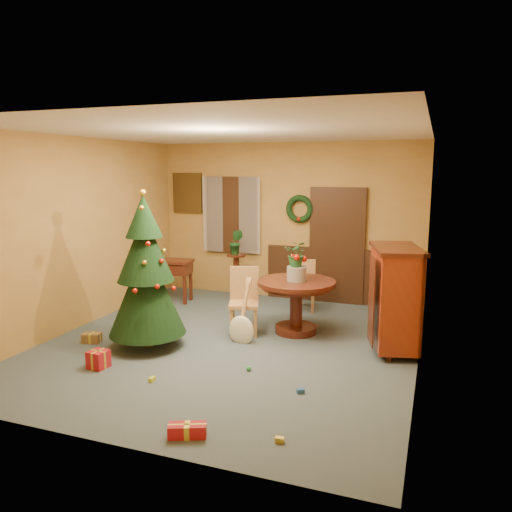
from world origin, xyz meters
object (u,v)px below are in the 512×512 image
at_px(dining_table, 296,296).
at_px(writing_desk, 168,270).
at_px(christmas_tree, 146,274).
at_px(chair_near, 244,298).
at_px(sideboard, 395,295).

relative_size(dining_table, writing_desk, 1.26).
bearing_deg(dining_table, christmas_tree, -144.18).
distance_m(chair_near, christmas_tree, 1.52).
height_order(chair_near, writing_desk, chair_near).
height_order(christmas_tree, sideboard, christmas_tree).
height_order(dining_table, christmas_tree, christmas_tree).
bearing_deg(christmas_tree, writing_desk, 112.99).
bearing_deg(sideboard, dining_table, 170.38).
xyz_separation_m(dining_table, chair_near, (-0.73, -0.27, -0.03)).
height_order(dining_table, sideboard, sideboard).
distance_m(dining_table, chair_near, 0.78).
bearing_deg(chair_near, sideboard, 0.69).
bearing_deg(sideboard, christmas_tree, -162.11).
xyz_separation_m(chair_near, writing_desk, (-1.97, 1.21, 0.06)).
bearing_deg(christmas_tree, sideboard, 17.89).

